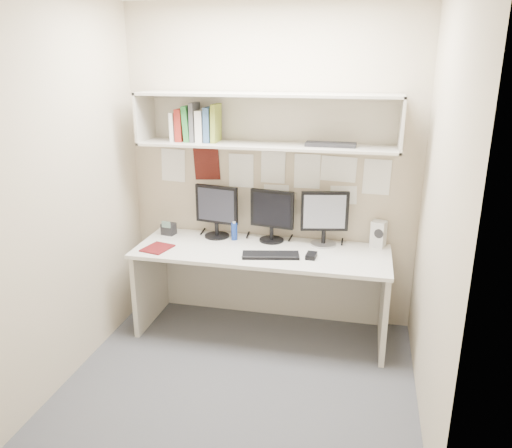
% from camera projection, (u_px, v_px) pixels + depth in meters
% --- Properties ---
extents(floor, '(2.40, 2.00, 0.01)m').
position_uv_depth(floor, '(242.00, 376.00, 3.57)').
color(floor, '#424246').
rests_on(floor, ground).
extents(wall_back, '(2.40, 0.02, 2.60)m').
position_uv_depth(wall_back, '(271.00, 170.00, 4.09)').
color(wall_back, tan).
rests_on(wall_back, ground).
extents(wall_front, '(2.40, 0.02, 2.60)m').
position_uv_depth(wall_front, '(186.00, 259.00, 2.24)').
color(wall_front, tan).
rests_on(wall_front, ground).
extents(wall_left, '(0.02, 2.00, 2.60)m').
position_uv_depth(wall_left, '(71.00, 191.00, 3.41)').
color(wall_left, tan).
rests_on(wall_left, ground).
extents(wall_right, '(0.02, 2.00, 2.60)m').
position_uv_depth(wall_right, '(439.00, 213.00, 2.91)').
color(wall_right, tan).
rests_on(wall_right, ground).
extents(desk, '(2.00, 0.70, 0.73)m').
position_uv_depth(desk, '(262.00, 291.00, 4.06)').
color(desk, beige).
rests_on(desk, floor).
extents(overhead_hutch, '(2.00, 0.38, 0.40)m').
position_uv_depth(overhead_hutch, '(268.00, 119.00, 3.83)').
color(overhead_hutch, beige).
rests_on(overhead_hutch, wall_back).
extents(pinned_papers, '(1.92, 0.01, 0.48)m').
position_uv_depth(pinned_papers, '(271.00, 176.00, 4.10)').
color(pinned_papers, white).
rests_on(pinned_papers, wall_back).
extents(monitor_left, '(0.38, 0.21, 0.44)m').
position_uv_depth(monitor_left, '(217.00, 209.00, 4.16)').
color(monitor_left, black).
rests_on(monitor_left, desk).
extents(monitor_center, '(0.37, 0.20, 0.43)m').
position_uv_depth(monitor_center, '(272.00, 213.00, 4.07)').
color(monitor_center, black).
rests_on(monitor_center, desk).
extents(monitor_right, '(0.38, 0.21, 0.44)m').
position_uv_depth(monitor_right, '(325.00, 216.00, 3.97)').
color(monitor_right, '#A5A5AA').
rests_on(monitor_right, desk).
extents(keyboard, '(0.45, 0.24, 0.02)m').
position_uv_depth(keyboard, '(271.00, 255.00, 3.79)').
color(keyboard, black).
rests_on(keyboard, desk).
extents(mouse, '(0.08, 0.12, 0.04)m').
position_uv_depth(mouse, '(311.00, 256.00, 3.76)').
color(mouse, black).
rests_on(mouse, desk).
extents(speaker, '(0.13, 0.14, 0.21)m').
position_uv_depth(speaker, '(378.00, 234.00, 3.97)').
color(speaker, silver).
rests_on(speaker, desk).
extents(blue_bottle, '(0.05, 0.05, 0.16)m').
position_uv_depth(blue_bottle, '(234.00, 231.00, 4.13)').
color(blue_bottle, navy).
rests_on(blue_bottle, desk).
extents(maroon_notebook, '(0.24, 0.27, 0.01)m').
position_uv_depth(maroon_notebook, '(157.00, 248.00, 3.95)').
color(maroon_notebook, '#560E11').
rests_on(maroon_notebook, desk).
extents(desk_phone, '(0.12, 0.11, 0.13)m').
position_uv_depth(desk_phone, '(169.00, 229.00, 4.27)').
color(desk_phone, black).
rests_on(desk_phone, desk).
extents(book_stack, '(0.37, 0.19, 0.30)m').
position_uv_depth(book_stack, '(196.00, 124.00, 3.93)').
color(book_stack, silver).
rests_on(book_stack, overhead_hutch).
extents(hutch_tray, '(0.38, 0.15, 0.03)m').
position_uv_depth(hutch_tray, '(331.00, 144.00, 3.73)').
color(hutch_tray, black).
rests_on(hutch_tray, overhead_hutch).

